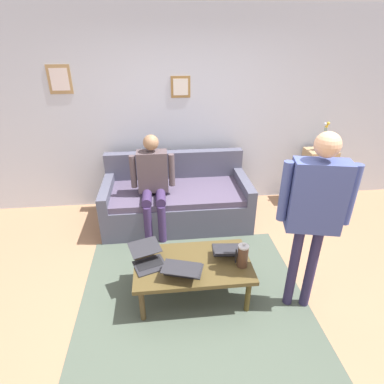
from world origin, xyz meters
TOP-DOWN VIEW (x-y plane):
  - ground_plane at (0.00, 0.00)m, footprint 7.68×7.68m
  - area_rug at (0.11, -0.04)m, footprint 2.21×2.10m
  - back_wall at (0.00, -2.20)m, footprint 7.04×0.11m
  - couch at (0.18, -1.59)m, footprint 1.94×0.94m
  - coffee_table at (0.11, -0.14)m, footprint 1.11×0.65m
  - laptop_left at (0.22, -0.02)m, footprint 0.41×0.40m
  - laptop_center at (-0.25, -0.25)m, footprint 0.31×0.34m
  - laptop_right at (0.53, -0.19)m, footprint 0.39×0.44m
  - french_press at (-0.34, -0.05)m, footprint 0.12×0.10m
  - side_shelf at (-1.96, -1.90)m, footprint 0.42×0.32m
  - flower_vase at (-1.96, -1.90)m, footprint 0.09×0.08m
  - person_standing at (-0.87, 0.08)m, footprint 0.60×0.28m
  - person_seated at (0.48, -1.36)m, footprint 0.55×0.51m

SIDE VIEW (x-z plane):
  - ground_plane at x=0.00m, z-range 0.00..0.00m
  - area_rug at x=0.11m, z-range 0.00..0.01m
  - couch at x=0.18m, z-range -0.14..0.74m
  - coffee_table at x=0.11m, z-range 0.16..0.56m
  - side_shelf at x=-1.96m, z-range 0.00..0.84m
  - laptop_center at x=-0.25m, z-range 0.38..0.51m
  - laptop_left at x=0.22m, z-range 0.39..0.50m
  - laptop_right at x=0.53m, z-range 0.38..0.52m
  - french_press at x=-0.34m, z-range 0.39..0.65m
  - person_seated at x=0.48m, z-range 0.09..1.37m
  - flower_vase at x=-1.96m, z-range 0.78..1.20m
  - person_standing at x=-0.87m, z-range 0.24..1.96m
  - back_wall at x=0.00m, z-range 0.00..2.70m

